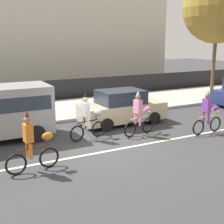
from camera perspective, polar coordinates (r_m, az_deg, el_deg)
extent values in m
plane|color=#38383A|center=(11.92, -1.87, -6.42)|extent=(80.00, 80.00, 0.00)
cube|color=beige|center=(11.50, -0.77, -7.15)|extent=(36.00, 0.14, 0.01)
cube|color=#ADAAA3|center=(17.75, -11.09, 0.21)|extent=(60.00, 5.00, 0.15)
cube|color=black|center=(20.38, -13.55, 3.56)|extent=(40.00, 0.08, 1.40)
cube|color=beige|center=(28.43, -19.48, 12.24)|extent=(28.00, 8.00, 7.70)
torus|color=black|center=(10.21, -11.43, -8.15)|extent=(0.67, 0.13, 0.67)
torus|color=black|center=(9.90, -17.13, -9.17)|extent=(0.67, 0.13, 0.67)
cylinder|color=#4C2614|center=(9.90, -14.37, -6.43)|extent=(0.97, 0.14, 0.05)
cylinder|color=#4C2614|center=(9.83, -15.23, -6.08)|extent=(0.04, 0.04, 0.18)
cylinder|color=#4C2614|center=(9.99, -12.13, -5.42)|extent=(0.04, 0.04, 0.23)
cylinder|color=#4C2614|center=(9.96, -12.16, -4.79)|extent=(0.08, 0.50, 0.03)
ellipsoid|color=orange|center=(9.96, -11.73, -4.33)|extent=(0.38, 0.23, 0.24)
cube|color=orange|center=(9.71, -15.10, -3.69)|extent=(0.27, 0.34, 0.56)
sphere|color=#9E7051|center=(9.61, -15.25, -1.41)|extent=(0.22, 0.22, 0.22)
cone|color=#4C2614|center=(9.56, -15.31, -0.36)|extent=(0.14, 0.14, 0.16)
cylinder|color=orange|center=(9.76, -14.64, -6.99)|extent=(0.11, 0.11, 0.48)
cylinder|color=orange|center=(10.01, -15.17, -6.50)|extent=(0.11, 0.11, 0.48)
torus|color=black|center=(13.07, -2.54, -3.09)|extent=(0.67, 0.20, 0.67)
torus|color=black|center=(12.50, -6.41, -3.93)|extent=(0.67, 0.20, 0.67)
cylinder|color=black|center=(12.66, -4.46, -1.70)|extent=(0.96, 0.24, 0.05)
cylinder|color=black|center=(12.56, -5.03, -1.42)|extent=(0.04, 0.04, 0.18)
cylinder|color=black|center=(12.87, -2.94, -0.91)|extent=(0.04, 0.04, 0.23)
cylinder|color=black|center=(12.84, -2.95, -0.41)|extent=(0.13, 0.50, 0.03)
ellipsoid|color=white|center=(12.87, -2.65, -0.05)|extent=(0.39, 0.27, 0.24)
cube|color=white|center=(12.49, -4.88, 0.48)|extent=(0.30, 0.36, 0.56)
sphere|color=tan|center=(12.40, -4.92, 2.28)|extent=(0.22, 0.22, 0.22)
cone|color=black|center=(12.37, -4.94, 3.10)|extent=(0.14, 0.14, 0.16)
cylinder|color=white|center=(12.51, -4.47, -2.09)|extent=(0.11, 0.11, 0.48)
cylinder|color=white|center=(12.73, -5.19, -1.82)|extent=(0.11, 0.11, 0.48)
torus|color=black|center=(13.69, 6.55, -2.40)|extent=(0.67, 0.21, 0.67)
torus|color=black|center=(12.98, 3.34, -3.21)|extent=(0.67, 0.21, 0.67)
cylinder|color=silver|center=(13.22, 5.02, -1.07)|extent=(0.95, 0.25, 0.05)
cylinder|color=silver|center=(13.10, 4.56, -0.79)|extent=(0.04, 0.04, 0.18)
cylinder|color=silver|center=(13.49, 6.30, -0.31)|extent=(0.04, 0.04, 0.23)
cylinder|color=silver|center=(13.46, 6.31, 0.17)|extent=(0.14, 0.50, 0.03)
ellipsoid|color=pink|center=(13.50, 6.56, 0.51)|extent=(0.39, 0.27, 0.24)
cube|color=pink|center=(13.04, 4.75, 1.03)|extent=(0.30, 0.36, 0.56)
sphere|color=#9E7051|center=(12.96, 4.79, 2.76)|extent=(0.22, 0.22, 0.22)
cone|color=silver|center=(12.93, 4.80, 3.55)|extent=(0.14, 0.14, 0.16)
cylinder|color=pink|center=(13.07, 5.14, -1.42)|extent=(0.11, 0.11, 0.48)
cylinder|color=pink|center=(13.26, 4.28, -1.19)|extent=(0.11, 0.11, 0.48)
torus|color=black|center=(14.51, 18.36, -2.10)|extent=(0.67, 0.11, 0.67)
torus|color=black|center=(13.75, 15.51, -2.75)|extent=(0.67, 0.11, 0.67)
cylinder|color=#E5D84C|center=(14.02, 17.09, -0.78)|extent=(0.97, 0.11, 0.05)
cylinder|color=#E5D84C|center=(13.89, 16.71, -0.50)|extent=(0.04, 0.04, 0.18)
cylinder|color=#E5D84C|center=(14.31, 18.25, -0.12)|extent=(0.04, 0.04, 0.23)
cylinder|color=#E5D84C|center=(14.28, 18.28, 0.33)|extent=(0.06, 0.50, 0.03)
ellipsoid|color=purple|center=(14.33, 18.52, 0.64)|extent=(0.37, 0.22, 0.24)
cube|color=purple|center=(13.84, 16.96, 1.21)|extent=(0.26, 0.33, 0.56)
sphere|color=#9E7051|center=(13.76, 17.07, 2.84)|extent=(0.22, 0.22, 0.22)
cone|color=#E5D84C|center=(13.73, 17.12, 3.58)|extent=(0.14, 0.14, 0.16)
cylinder|color=purple|center=(13.87, 17.24, -1.12)|extent=(0.11, 0.11, 0.48)
cylinder|color=purple|center=(14.05, 16.39, -0.88)|extent=(0.11, 0.11, 0.48)
cylinder|color=black|center=(12.68, -13.62, -3.91)|extent=(0.70, 0.22, 0.70)
cylinder|color=black|center=(14.56, -15.59, -1.79)|extent=(0.70, 0.22, 0.70)
cylinder|color=black|center=(20.51, 18.91, 2.13)|extent=(0.60, 0.20, 0.60)
cube|color=beige|center=(15.03, 1.89, 0.14)|extent=(4.10, 1.72, 0.80)
cube|color=#232D3D|center=(14.83, 1.58, 2.81)|extent=(2.10, 1.58, 0.64)
cylinder|color=black|center=(15.06, 7.71, -1.12)|extent=(0.60, 0.20, 0.60)
cylinder|color=black|center=(16.45, 4.25, 0.20)|extent=(0.60, 0.20, 0.60)
cylinder|color=black|center=(13.78, -0.95, -2.36)|extent=(0.60, 0.20, 0.60)
cylinder|color=black|center=(15.29, -3.86, -0.81)|extent=(0.60, 0.20, 0.60)
cylinder|color=brown|center=(22.79, 18.08, 8.22)|extent=(0.24, 0.24, 4.20)
sphere|color=olive|center=(22.80, 18.78, 17.55)|extent=(4.62, 4.62, 4.62)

